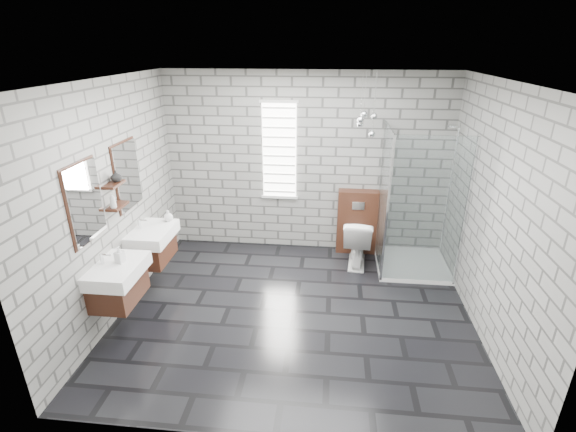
% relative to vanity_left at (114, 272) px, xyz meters
% --- Properties ---
extents(floor, '(4.20, 3.60, 0.02)m').
position_rel_vanity_left_xyz_m(floor, '(1.91, 0.55, -0.77)').
color(floor, black).
rests_on(floor, ground).
extents(ceiling, '(4.20, 3.60, 0.02)m').
position_rel_vanity_left_xyz_m(ceiling, '(1.91, 0.55, 1.95)').
color(ceiling, white).
rests_on(ceiling, wall_back).
extents(wall_back, '(4.20, 0.02, 2.70)m').
position_rel_vanity_left_xyz_m(wall_back, '(1.91, 2.36, 0.59)').
color(wall_back, gray).
rests_on(wall_back, floor).
extents(wall_front, '(4.20, 0.02, 2.70)m').
position_rel_vanity_left_xyz_m(wall_front, '(1.91, -1.26, 0.59)').
color(wall_front, gray).
rests_on(wall_front, floor).
extents(wall_left, '(0.02, 3.60, 2.70)m').
position_rel_vanity_left_xyz_m(wall_left, '(-0.20, 0.55, 0.59)').
color(wall_left, gray).
rests_on(wall_left, floor).
extents(wall_right, '(0.02, 3.60, 2.70)m').
position_rel_vanity_left_xyz_m(wall_right, '(4.02, 0.55, 0.59)').
color(wall_right, gray).
rests_on(wall_right, floor).
extents(vanity_left, '(0.47, 0.70, 1.57)m').
position_rel_vanity_left_xyz_m(vanity_left, '(0.00, 0.00, 0.00)').
color(vanity_left, '#412114').
rests_on(vanity_left, wall_left).
extents(vanity_right, '(0.47, 0.70, 1.57)m').
position_rel_vanity_left_xyz_m(vanity_right, '(0.00, 0.93, 0.00)').
color(vanity_right, '#412114').
rests_on(vanity_right, wall_left).
extents(shelf_lower, '(0.14, 0.30, 0.03)m').
position_rel_vanity_left_xyz_m(shelf_lower, '(-0.12, 0.50, 0.56)').
color(shelf_lower, '#412114').
rests_on(shelf_lower, wall_left).
extents(shelf_upper, '(0.14, 0.30, 0.03)m').
position_rel_vanity_left_xyz_m(shelf_upper, '(-0.12, 0.50, 0.82)').
color(shelf_upper, '#412114').
rests_on(shelf_upper, wall_left).
extents(window, '(0.56, 0.05, 1.48)m').
position_rel_vanity_left_xyz_m(window, '(1.51, 2.33, 0.79)').
color(window, white).
rests_on(window, wall_back).
extents(cistern_panel, '(0.60, 0.20, 1.00)m').
position_rel_vanity_left_xyz_m(cistern_panel, '(2.71, 2.25, -0.26)').
color(cistern_panel, '#412114').
rests_on(cistern_panel, floor).
extents(flush_plate, '(0.18, 0.01, 0.12)m').
position_rel_vanity_left_xyz_m(flush_plate, '(2.71, 2.14, 0.04)').
color(flush_plate, silver).
rests_on(flush_plate, cistern_panel).
extents(shower_enclosure, '(1.00, 1.00, 2.03)m').
position_rel_vanity_left_xyz_m(shower_enclosure, '(3.41, 1.73, -0.25)').
color(shower_enclosure, white).
rests_on(shower_enclosure, floor).
extents(pendant_cluster, '(0.27, 0.27, 0.83)m').
position_rel_vanity_left_xyz_m(pendant_cluster, '(2.71, 1.92, 1.33)').
color(pendant_cluster, silver).
rests_on(pendant_cluster, ceiling).
extents(toilet, '(0.46, 0.74, 0.72)m').
position_rel_vanity_left_xyz_m(toilet, '(2.71, 1.86, -0.40)').
color(toilet, white).
rests_on(toilet, floor).
extents(soap_bottle_a, '(0.10, 0.11, 0.19)m').
position_rel_vanity_left_xyz_m(soap_bottle_a, '(0.06, 0.05, 0.19)').
color(soap_bottle_a, '#B2B2B2').
rests_on(soap_bottle_a, vanity_left).
extents(soap_bottle_b, '(0.14, 0.14, 0.15)m').
position_rel_vanity_left_xyz_m(soap_bottle_b, '(0.16, 1.20, 0.17)').
color(soap_bottle_b, '#B2B2B2').
rests_on(soap_bottle_b, vanity_right).
extents(soap_bottle_c, '(0.09, 0.09, 0.18)m').
position_rel_vanity_left_xyz_m(soap_bottle_c, '(-0.11, 0.40, 0.67)').
color(soap_bottle_c, '#B2B2B2').
rests_on(soap_bottle_c, shelf_lower).
extents(vase, '(0.12, 0.12, 0.13)m').
position_rel_vanity_left_xyz_m(vase, '(-0.11, 0.56, 0.90)').
color(vase, '#B2B2B2').
rests_on(vase, shelf_upper).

